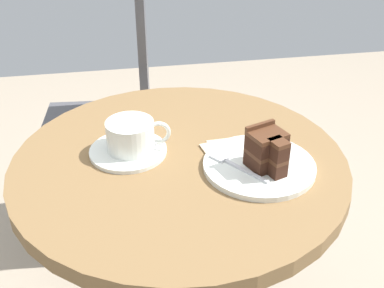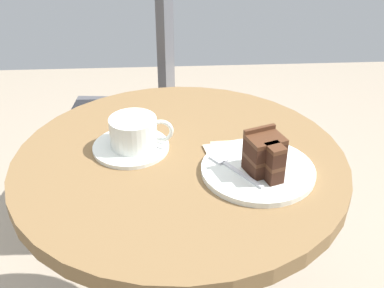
# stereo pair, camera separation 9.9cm
# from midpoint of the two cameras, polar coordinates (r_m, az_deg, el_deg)

# --- Properties ---
(cafe_table) EXTENTS (0.71, 0.71, 0.70)m
(cafe_table) POSITION_cam_midpoint_polar(r_m,az_deg,el_deg) (1.09, 1.23, -6.95)
(cafe_table) COLOR brown
(cafe_table) RESTS_ON ground
(saucer) EXTENTS (0.17, 0.17, 0.01)m
(saucer) POSITION_cam_midpoint_polar(r_m,az_deg,el_deg) (1.05, -4.58, -0.43)
(saucer) COLOR silver
(saucer) RESTS_ON cafe_table
(coffee_cup) EXTENTS (0.14, 0.10, 0.07)m
(coffee_cup) POSITION_cam_midpoint_polar(r_m,az_deg,el_deg) (1.03, -4.14, 1.44)
(coffee_cup) COLOR silver
(coffee_cup) RESTS_ON saucer
(teaspoon) EXTENTS (0.09, 0.08, 0.00)m
(teaspoon) POSITION_cam_midpoint_polar(r_m,az_deg,el_deg) (1.06, -2.08, 0.27)
(teaspoon) COLOR silver
(teaspoon) RESTS_ON saucer
(cake_plate) EXTENTS (0.23, 0.23, 0.01)m
(cake_plate) POSITION_cam_midpoint_polar(r_m,az_deg,el_deg) (0.99, 10.68, -3.15)
(cake_plate) COLOR silver
(cake_plate) RESTS_ON cafe_table
(cake_slice) EXTENTS (0.08, 0.09, 0.09)m
(cake_slice) POSITION_cam_midpoint_polar(r_m,az_deg,el_deg) (0.95, 11.69, -1.39)
(cake_slice) COLOR #381E14
(cake_slice) RESTS_ON cake_plate
(fork) EXTENTS (0.10, 0.13, 0.00)m
(fork) POSITION_cam_midpoint_polar(r_m,az_deg,el_deg) (0.97, 7.47, -2.77)
(fork) COLOR silver
(fork) RESTS_ON cake_plate
(napkin) EXTENTS (0.16, 0.15, 0.00)m
(napkin) POSITION_cam_midpoint_polar(r_m,az_deg,el_deg) (1.03, 8.78, -1.58)
(napkin) COLOR beige
(napkin) RESTS_ON cafe_table
(cafe_chair) EXTENTS (0.41, 0.41, 0.93)m
(cafe_chair) POSITION_cam_midpoint_polar(r_m,az_deg,el_deg) (1.65, -4.07, 5.56)
(cafe_chair) COLOR #4C4C51
(cafe_chair) RESTS_ON ground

